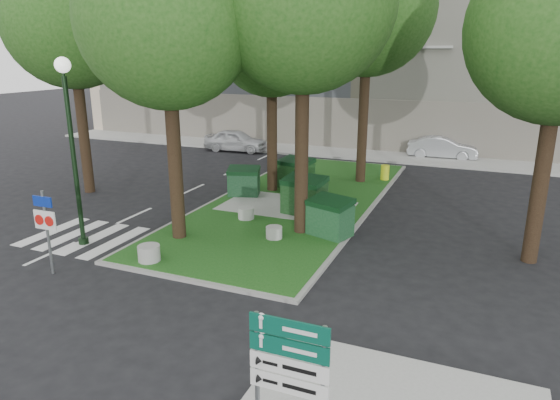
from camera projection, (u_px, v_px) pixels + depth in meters
The scene contains 22 objects.
ground at pixel (175, 278), 13.62m from camera, with size 120.00×120.00×0.00m, color black.
median_island at pixel (296, 201), 20.50m from camera, with size 6.00×16.00×0.12m, color #1A4D16.
median_kerb at pixel (296, 201), 20.50m from camera, with size 6.30×16.30×0.10m, color gray.
building_sidewalk at pixel (350, 154), 29.98m from camera, with size 42.00×3.00×0.12m, color #999993.
zebra_crossing at pixel (104, 240), 16.33m from camera, with size 5.00×3.00×0.01m, color silver.
apartment_building at pixel (383, 21), 34.35m from camera, with size 41.00×12.00×16.00m, color beige.
tree_median_near_left at pixel (169, 2), 14.33m from camera, with size 5.20×5.20×10.53m.
tree_median_mid at pixel (274, 25), 19.99m from camera, with size 4.80×4.80×9.99m.
tree_street_left at pixel (72, 7), 19.91m from camera, with size 5.40×5.40×11.00m.
dumpster_a at pixel (244, 181), 20.96m from camera, with size 1.53×1.27×1.22m.
dumpster_b at pixel (296, 173), 22.08m from camera, with size 1.67×1.36×1.35m.
dumpster_c at pixel (304, 196), 18.53m from camera, with size 1.68×1.29×1.43m.
dumpster_d at pixel (330, 217), 16.34m from camera, with size 1.62×1.36×1.29m.
bollard_left at pixel (149, 253), 14.41m from camera, with size 0.64×0.64×0.46m, color #979792.
bollard_right at pixel (274, 232), 16.17m from camera, with size 0.53×0.53×0.38m, color #A9A8A3.
bollard_mid at pixel (246, 213), 18.07m from camera, with size 0.58×0.58×0.42m, color #ADADA8.
litter_bin at pixel (385, 172), 23.57m from camera, with size 0.40×0.40×0.69m, color #C4D719.
street_lamp at pixel (70, 131), 15.02m from camera, with size 0.46×0.46×5.80m.
traffic_sign_pole at pixel (46, 221), 13.46m from camera, with size 0.72×0.08×2.39m.
directional_sign at pixel (289, 369), 6.95m from camera, with size 1.17×0.08×2.35m.
car_white at pixel (236, 140), 30.91m from camera, with size 1.58×3.93×1.34m, color silver.
car_silver at pixel (443, 147), 28.79m from camera, with size 1.35×3.88×1.28m, color #ACAFB4.
Camera 1 is at (7.45, -10.39, 5.92)m, focal length 32.00 mm.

